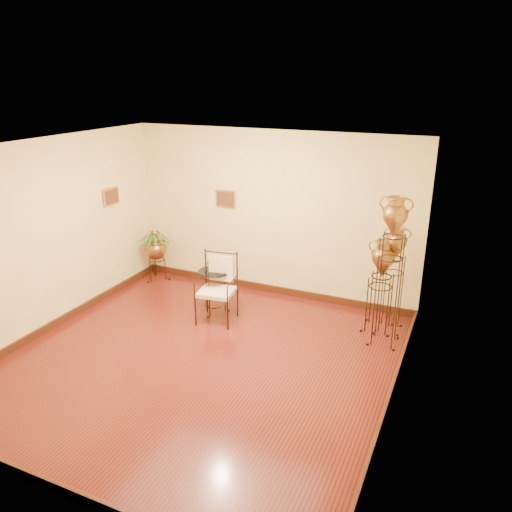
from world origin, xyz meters
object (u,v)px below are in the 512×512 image
at_px(amphora_tall, 390,271).
at_px(armchair, 216,289).
at_px(amphora_mid, 393,279).
at_px(planter_urn, 156,247).
at_px(side_table, 214,291).

distance_m(amphora_tall, armchair, 2.58).
height_order(amphora_tall, armchair, amphora_tall).
distance_m(amphora_mid, planter_urn, 4.31).
relative_size(amphora_mid, armchair, 1.52).
xyz_separation_m(amphora_tall, amphora_mid, (0.00, 0.43, -0.28)).
relative_size(amphora_tall, armchair, 2.02).
height_order(amphora_tall, amphora_mid, amphora_tall).
bearing_deg(amphora_tall, side_table, -177.18).
height_order(amphora_tall, side_table, amphora_tall).
xyz_separation_m(planter_urn, armchair, (1.82, -1.02, -0.11)).
bearing_deg(planter_urn, side_table, -25.35).
height_order(planter_urn, side_table, planter_urn).
bearing_deg(side_table, amphora_mid, 11.89).
bearing_deg(planter_urn, armchair, -29.41).
distance_m(amphora_tall, side_table, 2.76).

